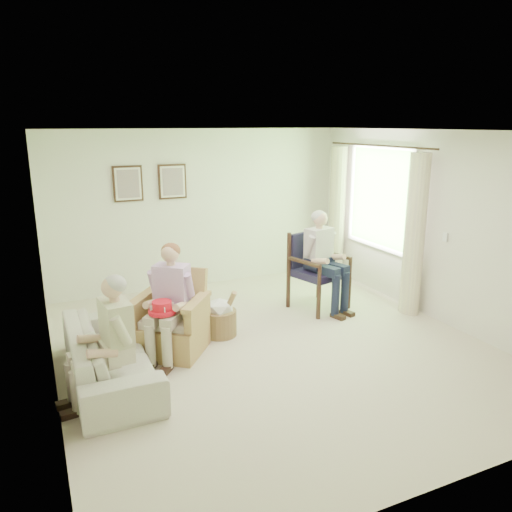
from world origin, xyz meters
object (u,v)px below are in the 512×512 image
sofa (109,354)px  person_sofa (113,334)px  person_wicker (172,294)px  red_hat (162,308)px  wood_armchair (316,267)px  person_dark (323,253)px  wicker_armchair (171,327)px  hatbox (220,317)px

sofa → person_sofa: (-0.00, -0.46, 0.42)m
sofa → person_wicker: size_ratio=1.53×
person_wicker → person_sofa: size_ratio=1.05×
sofa → red_hat: red_hat is taller
wood_armchair → person_dark: (-0.00, -0.18, 0.25)m
person_wicker → person_sofa: person_wicker is taller
person_wicker → red_hat: person_wicker is taller
wood_armchair → sofa: wood_armchair is taller
wicker_armchair → wood_armchair: bearing=52.8°
wicker_armchair → person_dark: size_ratio=0.68×
wood_armchair → hatbox: 1.78m
sofa → person_wicker: bearing=-70.2°
person_sofa → person_dark: bearing=105.4°
person_wicker → hatbox: person_wicker is taller
person_sofa → hatbox: 1.89m
person_dark → person_sofa: bearing=-173.2°
person_wicker → hatbox: 0.93m
wood_armchair → person_wicker: bearing=-178.1°
person_sofa → wicker_armchair: bearing=131.0°
wicker_armchair → sofa: bearing=-114.2°
wood_armchair → hatbox: bearing=178.6°
hatbox → wicker_armchair: bearing=-164.2°
sofa → person_wicker: 0.96m
wood_armchair → wicker_armchair: bearing=179.0°
wood_armchair → red_hat: 2.71m
sofa → red_hat: bearing=-78.3°
sofa → person_sofa: size_ratio=1.61×
wicker_armchair → person_sofa: size_ratio=0.78×
person_sofa → red_hat: size_ratio=4.08×
wicker_armchair → sofa: wicker_armchair is taller
sofa → hatbox: (1.49, 0.61, -0.05)m
wood_armchair → sofa: bearing=-177.6°
sofa → person_sofa: bearing=180.0°
red_hat → person_dark: bearing=16.0°
wicker_armchair → red_hat: 0.49m
person_sofa → hatbox: size_ratio=1.95×
hatbox → person_wicker: bearing=-154.9°
red_hat → wood_armchair: bearing=19.7°
wicker_armchair → hatbox: 0.73m
wood_armchair → person_sofa: (-3.18, -1.50, 0.10)m
wicker_armchair → wood_armchair: wood_armchair is taller
hatbox → person_sofa: bearing=-144.2°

